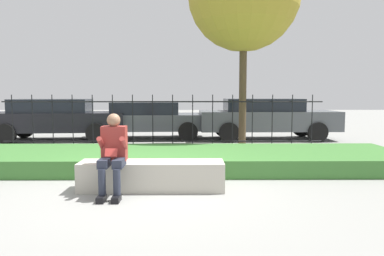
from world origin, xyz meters
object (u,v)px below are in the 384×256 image
object	(u,v)px
stone_bench	(152,177)
car_parked_left	(57,118)
car_parked_center	(149,119)
person_seated_reader	(113,151)
car_parked_right	(267,117)

from	to	relation	value
stone_bench	car_parked_left	bearing A→B (deg)	120.33
car_parked_center	person_seated_reader	bearing A→B (deg)	-91.54
car_parked_center	car_parked_left	size ratio (longest dim) A/B	0.92
person_seated_reader	car_parked_right	xyz separation A→B (m)	(3.86, 7.13, 0.06)
person_seated_reader	car_parked_right	size ratio (longest dim) A/B	0.27
car_parked_right	car_parked_center	world-z (taller)	car_parked_right
car_parked_right	car_parked_left	xyz separation A→B (m)	(-7.18, -0.17, -0.01)
stone_bench	car_parked_center	distance (m)	7.11
car_parked_center	car_parked_left	xyz separation A→B (m)	(-3.09, -0.41, 0.05)
stone_bench	car_parked_right	xyz separation A→B (m)	(3.30, 6.81, 0.55)
car_parked_right	car_parked_center	xyz separation A→B (m)	(-4.09, 0.24, -0.06)
car_parked_center	car_parked_right	bearing A→B (deg)	-6.69
stone_bench	person_seated_reader	size ratio (longest dim) A/B	1.85
car_parked_center	car_parked_left	world-z (taller)	car_parked_left
car_parked_right	car_parked_left	distance (m)	7.18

